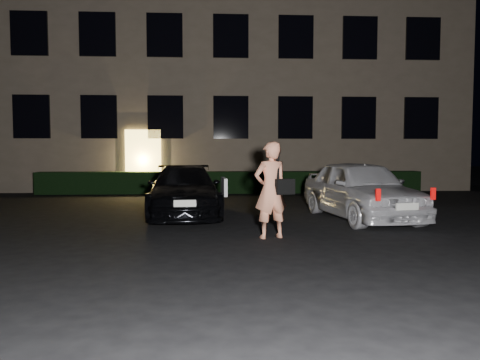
{
  "coord_description": "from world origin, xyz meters",
  "views": [
    {
      "loc": [
        -0.7,
        -7.86,
        1.69
      ],
      "look_at": [
        -0.14,
        2.0,
        1.06
      ],
      "focal_mm": 35.0,
      "sensor_mm": 36.0,
      "label": 1
    }
  ],
  "objects": [
    {
      "name": "sedan",
      "position": [
        -1.47,
        4.32,
        0.64
      ],
      "size": [
        2.15,
        4.61,
        1.29
      ],
      "rotation": [
        0.0,
        0.0,
        0.07
      ],
      "color": "black",
      "rests_on": "ground"
    },
    {
      "name": "building",
      "position": [
        -0.0,
        14.99,
        6.0
      ],
      "size": [
        20.0,
        8.11,
        12.0
      ],
      "color": "brown",
      "rests_on": "ground"
    },
    {
      "name": "hatch",
      "position": [
        2.9,
        3.36,
        0.73
      ],
      "size": [
        2.31,
        4.49,
        1.46
      ],
      "rotation": [
        0.0,
        0.0,
        0.14
      ],
      "color": "silver",
      "rests_on": "ground"
    },
    {
      "name": "hedge",
      "position": [
        0.0,
        10.5,
        0.42
      ],
      "size": [
        15.0,
        0.7,
        0.85
      ],
      "primitive_type": "cube",
      "color": "black",
      "rests_on": "ground"
    },
    {
      "name": "man",
      "position": [
        0.4,
        1.0,
        0.93
      ],
      "size": [
        0.86,
        0.64,
        1.85
      ],
      "rotation": [
        0.0,
        0.0,
        3.47
      ],
      "color": "#F79670",
      "rests_on": "ground"
    },
    {
      "name": "ground",
      "position": [
        0.0,
        0.0,
        0.0
      ],
      "size": [
        80.0,
        80.0,
        0.0
      ],
      "primitive_type": "plane",
      "color": "black",
      "rests_on": "ground"
    }
  ]
}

